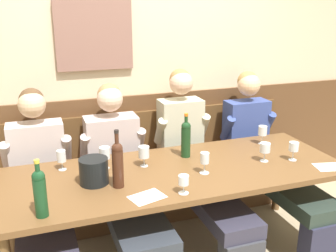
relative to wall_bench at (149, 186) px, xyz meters
The scene contains 22 objects.
room_wall_back 1.15m from the wall_bench, 90.79° to the left, with size 6.80×0.12×2.80m.
wood_wainscot_panel 0.34m from the wall_bench, 90.00° to the left, with size 6.80×0.03×1.09m, color brown.
wall_bench is the anchor object (origin of this frame).
dining_table 0.80m from the wall_bench, 90.00° to the right, with size 2.45×0.92×0.74m.
person_center_left_seat 1.07m from the wall_bench, 156.68° to the right, with size 0.53×1.33×1.26m.
person_center_right_seat 0.60m from the wall_bench, 130.49° to the right, with size 0.54×1.33×1.25m.
person_left_seat 0.60m from the wall_bench, 51.34° to the right, with size 0.48×1.33×1.34m.
person_right_seat 1.09m from the wall_bench, 22.30° to the right, with size 0.51×1.33×1.28m.
ice_bucket 1.08m from the wall_bench, 129.16° to the right, with size 0.19×0.19×0.17m, color black.
wine_bottle_clear_water 0.79m from the wall_bench, 71.99° to the right, with size 0.07×0.07×0.35m.
wine_bottle_amber_mid 1.12m from the wall_bench, 118.66° to the right, with size 0.07×0.07×0.39m.
wine_bottle_green_tall 1.53m from the wall_bench, 131.83° to the right, with size 0.07×0.07×0.34m.
wine_glass_right_end 1.19m from the wall_bench, 94.60° to the right, with size 0.07×0.07×0.12m.
wine_glass_mid_right 1.17m from the wall_bench, 48.55° to the right, with size 0.08×0.08×0.14m.
wine_glass_center_rear 1.00m from the wall_bench, 78.57° to the right, with size 0.07×0.07×0.15m.
wine_glass_left_end 0.90m from the wall_bench, 133.22° to the right, with size 0.08×0.08×0.16m.
wine_glass_by_bottle 1.13m from the wall_bench, 26.64° to the right, with size 0.07×0.07×0.16m.
wine_glass_mid_left 1.04m from the wall_bench, 150.95° to the right, with size 0.06×0.06×0.15m.
wine_glass_near_bucket 0.82m from the wall_bench, 109.63° to the right, with size 0.08×0.08×0.15m.
wine_glass_center_front 1.34m from the wall_bench, 42.51° to the right, with size 0.07×0.07×0.14m.
tasting_sheet_left_guest 1.55m from the wall_bench, 43.76° to the right, with size 0.21×0.15×0.00m, color white.
tasting_sheet_right_guest 1.17m from the wall_bench, 107.05° to the right, with size 0.21×0.15×0.00m, color white.
Camera 1 is at (-0.92, -2.30, 1.89)m, focal length 42.02 mm.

